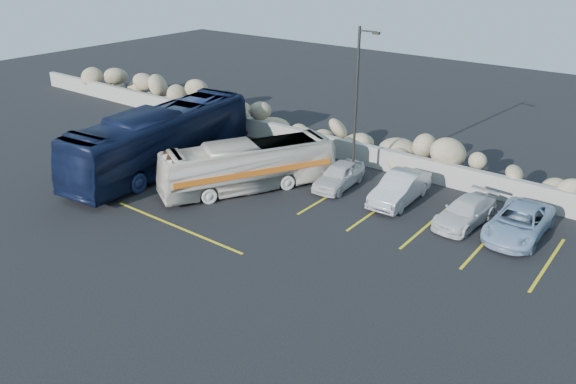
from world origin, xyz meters
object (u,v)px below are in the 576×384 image
Objects in this scene: car_c at (465,212)px; car_d at (519,222)px; vintage_bus at (248,166)px; lamppost at (357,102)px; car_a at (339,175)px; tour_coach at (161,139)px; car_b at (400,188)px.

car_d reaches higher than car_c.
vintage_bus is at bearing -165.87° from car_d.
car_a is (-0.21, -1.07, -3.66)m from lamppost.
tour_coach is 2.70× the size of car_d.
tour_coach reaches higher than car_c.
vintage_bus is at bearing -144.12° from car_a.
lamppost reaches higher than vintage_bus.
car_a is at bearing -101.30° from lamppost.
car_c is at bearing -9.80° from lamppost.
vintage_bus reaches higher than car_b.
lamppost is 1.87× the size of car_b.
tour_coach is at bearing -163.90° from car_b.
lamppost is at bearing 163.67° from car_b.
vintage_bus is 13.00m from car_d.
vintage_bus is at bearing -158.12° from car_c.
car_a reaches higher than car_c.
lamppost reaches higher than car_d.
lamppost is 10.95m from tour_coach.
vintage_bus is 10.76m from car_c.
car_b is 3.46m from car_c.
tour_coach is 13.27m from car_b.
car_b is 5.69m from car_d.
lamppost is at bearing 73.84° from car_a.
tour_coach is at bearing -161.25° from car_c.
vintage_bus reaches higher than car_c.
car_a is (3.54, 3.05, -0.63)m from vintage_bus.
tour_coach reaches higher than car_d.
tour_coach is 18.75m from car_d.
lamppost is 1.75× the size of car_d.
lamppost is 4.83m from car_b.
vintage_bus reaches higher than car_d.
lamppost is 6.35m from vintage_bus.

